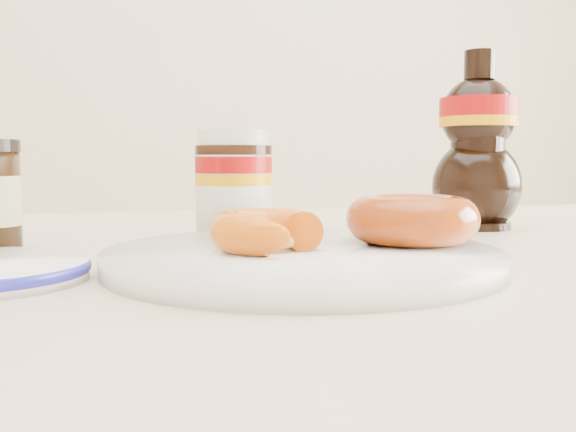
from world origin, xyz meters
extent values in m
cube|color=beige|center=(0.00, 1.75, 1.30)|extent=(3.50, 0.10, 2.60)
cube|color=beige|center=(0.00, 0.10, 0.73)|extent=(1.40, 0.90, 0.04)
cylinder|color=white|center=(-0.05, -0.01, 0.76)|extent=(0.30, 0.30, 0.01)
torus|color=white|center=(-0.05, -0.01, 0.76)|extent=(0.30, 0.30, 0.01)
torus|color=#D2650B|center=(-0.08, -0.02, 0.78)|extent=(0.11, 0.11, 0.03)
torus|color=#8E3509|center=(0.05, 0.00, 0.78)|extent=(0.14, 0.14, 0.04)
cylinder|color=white|center=(-0.07, 0.18, 0.80)|extent=(0.08, 0.08, 0.09)
cylinder|color=#8A0506|center=(-0.07, 0.18, 0.83)|extent=(0.08, 0.08, 0.02)
cylinder|color=#D89905|center=(-0.07, 0.18, 0.81)|extent=(0.08, 0.08, 0.01)
cylinder|color=black|center=(-0.07, 0.18, 0.84)|extent=(0.08, 0.08, 0.01)
cylinder|color=white|center=(-0.07, 0.18, 0.85)|extent=(0.07, 0.07, 0.02)
camera|label=1|loc=(-0.17, -0.48, 0.83)|focal=40.00mm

